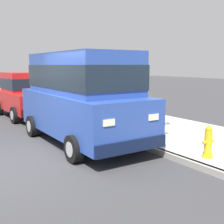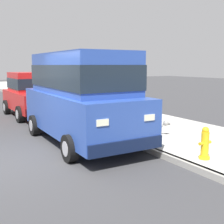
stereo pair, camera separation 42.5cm
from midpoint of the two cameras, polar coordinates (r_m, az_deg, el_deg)
ground_plane at (r=7.11m, az=-17.57°, el=-9.21°), size 80.00×80.00×0.00m
curb at (r=8.35m, az=4.39°, el=-5.58°), size 0.16×64.00×0.14m
sidewalk at (r=9.47m, az=13.38°, el=-4.05°), size 3.60×64.00×0.14m
car_blue_van at (r=8.25m, az=-4.62°, el=3.58°), size 2.18×4.92×2.52m
car_red_hatchback at (r=13.06m, az=-14.44°, el=3.51°), size 2.01×3.83×1.88m
dog_grey at (r=8.82m, az=10.36°, el=-2.53°), size 0.48×0.65×0.49m
fire_hydrant at (r=6.82m, az=19.36°, el=-5.92°), size 0.34×0.24×0.72m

